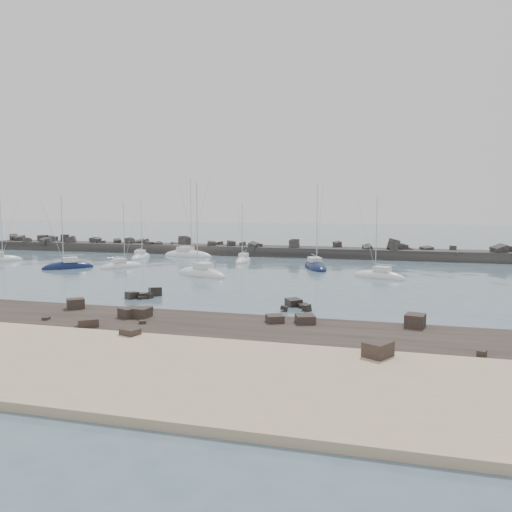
% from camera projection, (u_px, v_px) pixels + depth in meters
% --- Properties ---
extents(ground, '(400.00, 400.00, 0.00)m').
position_uv_depth(ground, '(207.00, 285.00, 63.51)').
color(ground, '#486172').
rests_on(ground, ground).
extents(sand_strip, '(140.00, 14.00, 1.00)m').
position_uv_depth(sand_strip, '(36.00, 362.00, 32.77)').
color(sand_strip, '#CDB48E').
rests_on(sand_strip, ground).
extents(rock_shelf, '(140.00, 12.00, 1.83)m').
position_uv_depth(rock_shelf, '(116.00, 326.00, 42.37)').
color(rock_shelf, black).
rests_on(rock_shelf, ground).
extents(rock_cluster_near, '(3.42, 4.17, 1.45)m').
position_uv_depth(rock_cluster_near, '(146.00, 295.00, 55.71)').
color(rock_cluster_near, black).
rests_on(rock_cluster_near, ground).
extents(rock_cluster_far, '(3.22, 4.10, 1.37)m').
position_uv_depth(rock_cluster_far, '(297.00, 306.00, 50.50)').
color(rock_cluster_far, black).
rests_on(rock_cluster_far, ground).
extents(breakwater, '(115.00, 6.77, 5.36)m').
position_uv_depth(breakwater, '(237.00, 253.00, 101.99)').
color(breakwater, '#2B2826').
rests_on(breakwater, ground).
extents(sailboat_1, '(3.16, 7.73, 11.96)m').
position_uv_depth(sailboat_1, '(141.00, 257.00, 95.23)').
color(sailboat_1, white).
rests_on(sailboat_1, ground).
extents(sailboat_2, '(7.50, 7.11, 12.73)m').
position_uv_depth(sailboat_2, '(68.00, 267.00, 80.06)').
color(sailboat_2, '#0E183C').
rests_on(sailboat_2, ground).
extents(sailboat_3, '(5.94, 7.22, 11.48)m').
position_uv_depth(sailboat_3, '(121.00, 267.00, 81.35)').
color(sailboat_3, white).
rests_on(sailboat_3, ground).
extents(sailboat_4, '(10.81, 4.58, 16.44)m').
position_uv_depth(sailboat_4, '(188.00, 256.00, 98.31)').
color(sailboat_4, white).
rests_on(sailboat_4, ground).
extents(sailboat_5, '(9.60, 6.44, 14.72)m').
position_uv_depth(sailboat_5, '(201.00, 274.00, 72.16)').
color(sailboat_5, white).
rests_on(sailboat_5, ground).
extents(sailboat_6, '(2.38, 7.12, 11.30)m').
position_uv_depth(sailboat_6, '(243.00, 261.00, 89.12)').
color(sailboat_6, white).
rests_on(sailboat_6, ground).
extents(sailboat_7, '(6.07, 9.68, 14.63)m').
position_uv_depth(sailboat_7, '(315.00, 267.00, 80.08)').
color(sailboat_7, '#0E183C').
rests_on(sailboat_7, ground).
extents(sailboat_8, '(8.04, 5.18, 12.31)m').
position_uv_depth(sailboat_8, '(379.00, 277.00, 70.07)').
color(sailboat_8, white).
rests_on(sailboat_8, ground).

